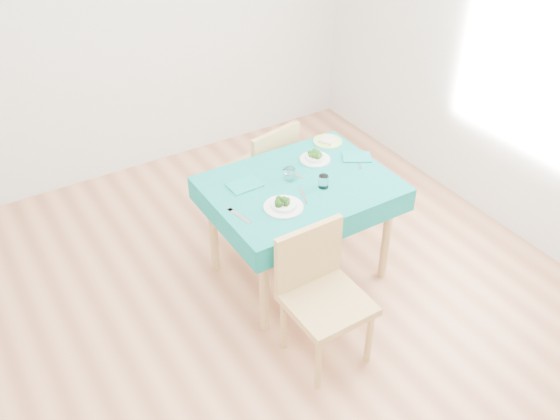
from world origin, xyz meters
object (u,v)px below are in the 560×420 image
chair_far (258,157)px  bowl_near (284,203)px  chair_near (328,287)px  table (299,229)px  side_plate (328,141)px  bowl_far (315,156)px

chair_far → bowl_near: 1.00m
chair_near → chair_far: (0.38, 1.45, -0.02)m
table → chair_near: bearing=-111.2°
chair_near → side_plate: bearing=54.7°
table → bowl_near: 0.51m
bowl_near → side_plate: (0.69, 0.51, -0.03)m
bowl_far → table: bearing=-142.4°
table → bowl_far: bowl_far is taller
bowl_far → bowl_near: bearing=-143.2°
chair_near → bowl_near: size_ratio=4.58×
table → side_plate: 0.69m
bowl_near → table: bearing=36.0°
table → chair_near: chair_near is taller
chair_far → chair_near: bearing=64.0°
table → chair_near: size_ratio=1.05×
bowl_near → bowl_far: bearing=36.8°
chair_near → bowl_far: bearing=59.6°
chair_near → side_plate: 1.31m
table → bowl_near: bearing=-144.0°
chair_near → bowl_far: (0.52, 0.91, 0.23)m
bowl_near → bowl_far: bowl_near is taller
bowl_far → chair_near: bearing=-119.9°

